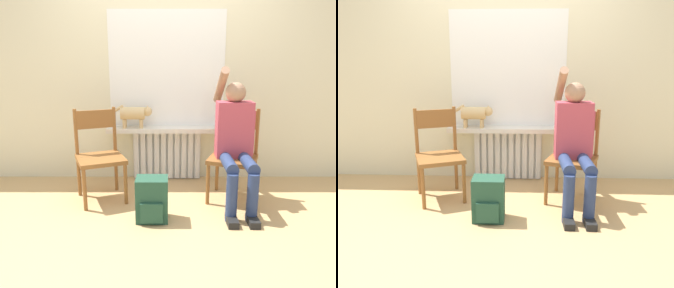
# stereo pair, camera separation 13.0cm
# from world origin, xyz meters

# --- Properties ---
(ground_plane) EXTENTS (12.00, 12.00, 0.00)m
(ground_plane) POSITION_xyz_m (0.00, 0.00, 0.00)
(ground_plane) COLOR tan
(wall_with_window) EXTENTS (7.00, 0.06, 2.70)m
(wall_with_window) POSITION_xyz_m (0.00, 1.23, 1.35)
(wall_with_window) COLOR beige
(wall_with_window) RESTS_ON ground_plane
(radiator) EXTENTS (0.79, 0.08, 0.59)m
(radiator) POSITION_xyz_m (0.00, 1.15, 0.29)
(radiator) COLOR silver
(radiator) RESTS_ON ground_plane
(windowsill) EXTENTS (1.35, 0.24, 0.05)m
(windowsill) POSITION_xyz_m (0.00, 1.08, 0.61)
(windowsill) COLOR silver
(windowsill) RESTS_ON radiator
(window_glass) EXTENTS (1.29, 0.01, 1.27)m
(window_glass) POSITION_xyz_m (0.00, 1.20, 1.27)
(window_glass) COLOR white
(window_glass) RESTS_ON windowsill
(chair_left) EXTENTS (0.58, 0.58, 0.91)m
(chair_left) POSITION_xyz_m (-0.67, 0.57, 0.46)
(chair_left) COLOR brown
(chair_left) RESTS_ON ground_plane
(chair_right) EXTENTS (0.57, 0.57, 0.91)m
(chair_right) POSITION_xyz_m (0.67, 0.57, 0.46)
(chair_right) COLOR brown
(chair_right) RESTS_ON ground_plane
(person) EXTENTS (0.36, 1.03, 1.32)m
(person) POSITION_xyz_m (0.65, 0.44, 0.65)
(person) COLOR navy
(person) RESTS_ON ground_plane
(cat) EXTENTS (0.49, 0.14, 0.26)m
(cat) POSITION_xyz_m (-0.36, 1.04, 0.80)
(cat) COLOR #DBB77A
(cat) RESTS_ON windowsill
(backpack) EXTENTS (0.28, 0.24, 0.39)m
(backpack) POSITION_xyz_m (-0.13, 0.08, 0.19)
(backpack) COLOR #234C38
(backpack) RESTS_ON ground_plane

